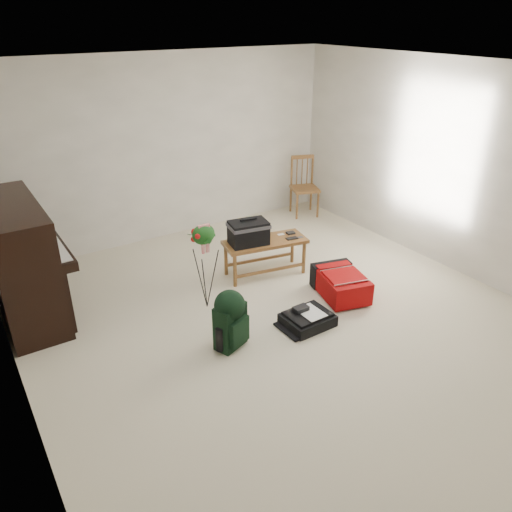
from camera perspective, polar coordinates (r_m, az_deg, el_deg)
floor at (r=5.33m, az=3.06°, el=-7.37°), size 5.00×5.50×0.01m
ceiling at (r=4.46m, az=3.87°, el=20.45°), size 5.00×5.50×0.01m
wall_back at (r=7.05m, az=-10.13°, el=11.94°), size 5.00×0.04×2.50m
wall_right at (r=6.48m, az=21.83°, el=9.22°), size 0.04×5.50×2.50m
piano at (r=5.69m, az=-25.20°, el=-0.78°), size 0.71×1.50×1.25m
bench at (r=5.91m, az=-0.12°, el=2.28°), size 1.06×0.58×0.77m
dining_chair at (r=7.97m, az=5.45°, el=7.86°), size 0.51×0.51×0.92m
red_suitcase at (r=5.79m, az=9.34°, el=-2.94°), size 0.61×0.78×0.29m
black_duffel at (r=5.24m, az=5.90°, el=-7.13°), size 0.50×0.40×0.21m
green_backpack at (r=4.77m, az=-2.96°, el=-6.95°), size 0.35×0.33×0.61m
flower_stand at (r=5.34m, az=-5.84°, el=-1.24°), size 0.36×0.36×1.01m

